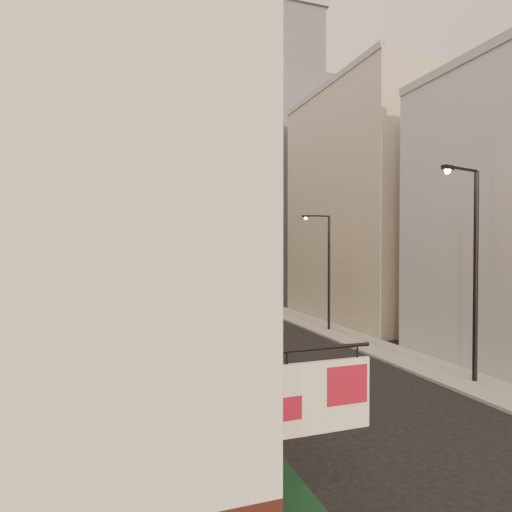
{
  "coord_description": "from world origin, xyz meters",
  "views": [
    {
      "loc": [
        -9.58,
        -2.77,
        6.42
      ],
      "look_at": [
        -1.15,
        21.6,
        5.92
      ],
      "focal_mm": 30.0,
      "sensor_mm": 36.0,
      "label": 1
    }
  ],
  "objects_px": {
    "clock_tower": "(150,196)",
    "streetlamp_mid": "(326,265)",
    "streetlamp_far": "(251,254)",
    "traffic_light_left": "(143,275)",
    "streetlamp_near": "(473,262)",
    "white_tower": "(215,185)"
  },
  "relations": [
    {
      "from": "white_tower",
      "to": "streetlamp_far",
      "type": "bearing_deg",
      "value": -96.37
    },
    {
      "from": "streetlamp_far",
      "to": "streetlamp_near",
      "type": "bearing_deg",
      "value": -69.88
    },
    {
      "from": "clock_tower",
      "to": "white_tower",
      "type": "height_order",
      "value": "clock_tower"
    },
    {
      "from": "white_tower",
      "to": "streetlamp_far",
      "type": "distance_m",
      "value": 35.52
    },
    {
      "from": "streetlamp_far",
      "to": "traffic_light_left",
      "type": "distance_m",
      "value": 12.55
    },
    {
      "from": "white_tower",
      "to": "traffic_light_left",
      "type": "xyz_separation_m",
      "value": [
        -16.02,
        -33.12,
        -15.17
      ]
    },
    {
      "from": "streetlamp_mid",
      "to": "streetlamp_near",
      "type": "bearing_deg",
      "value": -88.54
    },
    {
      "from": "streetlamp_near",
      "to": "streetlamp_far",
      "type": "xyz_separation_m",
      "value": [
        -0.13,
        32.42,
        -0.11
      ]
    },
    {
      "from": "clock_tower",
      "to": "traffic_light_left",
      "type": "height_order",
      "value": "clock_tower"
    },
    {
      "from": "clock_tower",
      "to": "streetlamp_mid",
      "type": "height_order",
      "value": "clock_tower"
    },
    {
      "from": "clock_tower",
      "to": "streetlamp_mid",
      "type": "bearing_deg",
      "value": -83.75
    },
    {
      "from": "streetlamp_mid",
      "to": "traffic_light_left",
      "type": "distance_m",
      "value": 22.26
    },
    {
      "from": "clock_tower",
      "to": "traffic_light_left",
      "type": "bearing_deg",
      "value": -96.08
    },
    {
      "from": "white_tower",
      "to": "streetlamp_mid",
      "type": "relative_size",
      "value": 4.67
    },
    {
      "from": "streetlamp_near",
      "to": "traffic_light_left",
      "type": "relative_size",
      "value": 2.01
    },
    {
      "from": "clock_tower",
      "to": "streetlamp_near",
      "type": "bearing_deg",
      "value": -84.63
    },
    {
      "from": "streetlamp_near",
      "to": "traffic_light_left",
      "type": "xyz_separation_m",
      "value": [
        -12.48,
        32.17,
        -2.31
      ]
    },
    {
      "from": "streetlamp_near",
      "to": "traffic_light_left",
      "type": "distance_m",
      "value": 34.58
    },
    {
      "from": "streetlamp_mid",
      "to": "streetlamp_far",
      "type": "xyz_separation_m",
      "value": [
        0.14,
        18.8,
        0.57
      ]
    },
    {
      "from": "clock_tower",
      "to": "streetlamp_far",
      "type": "height_order",
      "value": "clock_tower"
    },
    {
      "from": "traffic_light_left",
      "to": "streetlamp_near",
      "type": "bearing_deg",
      "value": 135.54
    },
    {
      "from": "streetlamp_far",
      "to": "traffic_light_left",
      "type": "xyz_separation_m",
      "value": [
        -12.35,
        -0.26,
        -2.21
      ]
    }
  ]
}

